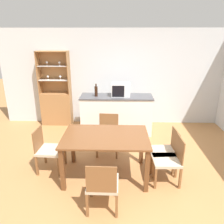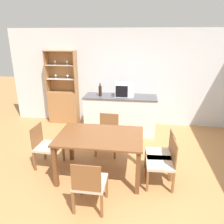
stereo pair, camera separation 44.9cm
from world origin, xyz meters
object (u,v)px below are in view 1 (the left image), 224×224
(dining_chair_side_right_far, at_px, (165,151))
(wine_bottle, at_px, (96,91))
(dining_table, at_px, (106,142))
(display_cabinet, at_px, (57,103))
(microwave, at_px, (121,90))
(dining_chair_head_far, at_px, (108,134))
(dining_chair_side_left_far, at_px, (48,149))
(dining_chair_head_near, at_px, (103,184))
(dining_chair_side_right_near, at_px, (169,160))

(dining_chair_side_right_far, bearing_deg, wine_bottle, 35.90)
(dining_table, relative_size, wine_bottle, 4.65)
(display_cabinet, height_order, microwave, display_cabinet)
(dining_table, height_order, microwave, microwave)
(dining_chair_head_far, bearing_deg, dining_chair_side_left_far, 35.90)
(dining_chair_side_left_far, bearing_deg, wine_bottle, 159.01)
(dining_table, distance_m, dining_chair_head_near, 0.85)
(dining_chair_side_left_far, bearing_deg, display_cabinet, -166.22)
(dining_table, relative_size, dining_chair_side_left_far, 1.78)
(dining_chair_head_near, relative_size, wine_bottle, 2.61)
(display_cabinet, distance_m, dining_chair_side_left_far, 2.29)
(microwave, bearing_deg, dining_chair_head_far, -104.07)
(dining_chair_head_far, distance_m, dining_chair_head_near, 1.62)
(microwave, bearing_deg, dining_chair_side_right_near, -68.63)
(dining_chair_side_left_far, distance_m, wine_bottle, 1.93)
(dining_chair_side_left_far, distance_m, microwave, 2.29)
(dining_chair_head_far, xyz_separation_m, wine_bottle, (-0.33, 0.99, 0.68))
(dining_chair_side_right_far, height_order, wine_bottle, wine_bottle)
(dining_table, distance_m, dining_chair_side_right_far, 1.09)
(dining_chair_head_far, xyz_separation_m, microwave, (0.27, 1.06, 0.70))
(display_cabinet, xyz_separation_m, dining_chair_head_near, (1.49, -3.19, -0.18))
(dining_chair_side_right_far, height_order, microwave, microwave)
(dining_chair_side_right_near, bearing_deg, display_cabinet, 43.31)
(dining_chair_side_right_far, bearing_deg, dining_chair_side_left_far, 85.97)
(microwave, bearing_deg, wine_bottle, -172.94)
(dining_chair_head_far, relative_size, microwave, 1.80)
(dining_table, bearing_deg, dining_chair_side_left_far, 172.15)
(display_cabinet, relative_size, dining_chair_head_far, 2.46)
(dining_chair_side_right_far, bearing_deg, dining_chair_head_near, 128.15)
(dining_table, bearing_deg, dining_chair_side_right_far, 7.90)
(dining_table, height_order, dining_chair_head_far, dining_chair_head_far)
(dining_table, relative_size, dining_chair_head_near, 1.78)
(dining_chair_side_right_far, bearing_deg, dining_chair_head_far, 53.67)
(dining_chair_side_right_near, bearing_deg, dining_chair_side_left_far, 80.33)
(display_cabinet, height_order, dining_chair_side_right_near, display_cabinet)
(dining_chair_side_right_far, bearing_deg, display_cabinet, 44.64)
(display_cabinet, distance_m, dining_table, 2.81)
(microwave, bearing_deg, display_cabinet, 163.76)
(wine_bottle, bearing_deg, dining_chair_side_right_far, -50.05)
(dining_chair_side_right_near, height_order, dining_chair_side_right_far, same)
(dining_chair_side_right_near, bearing_deg, dining_chair_head_far, 45.92)
(dining_chair_side_right_near, height_order, microwave, microwave)
(dining_chair_head_far, xyz_separation_m, dining_chair_head_near, (-0.00, -1.62, 0.00))
(dining_chair_head_near, height_order, wine_bottle, wine_bottle)
(dining_table, height_order, dining_chair_head_near, dining_chair_head_near)
(wine_bottle, bearing_deg, dining_table, -79.69)
(dining_chair_side_left_far, bearing_deg, dining_chair_side_right_near, 85.07)
(dining_chair_side_right_near, relative_size, dining_chair_side_left_far, 1.00)
(dining_table, height_order, wine_bottle, wine_bottle)
(dining_chair_side_right_far, bearing_deg, dining_chair_side_right_near, 175.96)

